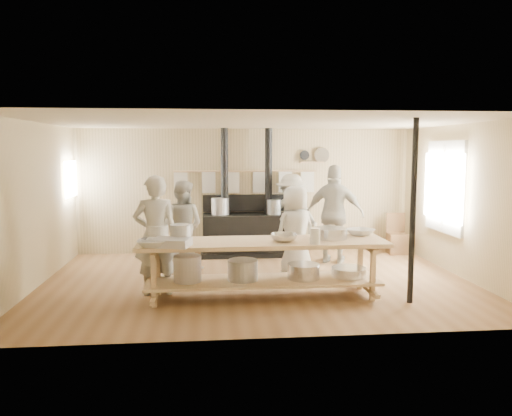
{
  "coord_description": "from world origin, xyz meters",
  "views": [
    {
      "loc": [
        -0.8,
        -8.0,
        2.16
      ],
      "look_at": [
        0.0,
        0.2,
        1.2
      ],
      "focal_mm": 35.0,
      "sensor_mm": 36.0,
      "label": 1
    }
  ],
  "objects_px": {
    "prep_table": "(263,263)",
    "chair": "(397,242)",
    "cook_left": "(182,226)",
    "stove": "(247,230)",
    "cook_far_left": "(156,235)",
    "cook_right": "(335,214)",
    "cook_center": "(295,232)",
    "roasting_pan": "(171,243)",
    "cook_by_window": "(291,215)"
  },
  "relations": [
    {
      "from": "cook_left",
      "to": "chair",
      "type": "relative_size",
      "value": 1.94
    },
    {
      "from": "cook_left",
      "to": "cook_right",
      "type": "relative_size",
      "value": 0.86
    },
    {
      "from": "cook_far_left",
      "to": "cook_by_window",
      "type": "xyz_separation_m",
      "value": [
        2.47,
        2.53,
        -0.06
      ]
    },
    {
      "from": "cook_center",
      "to": "cook_left",
      "type": "bearing_deg",
      "value": -42.96
    },
    {
      "from": "cook_center",
      "to": "cook_far_left",
      "type": "bearing_deg",
      "value": -3.39
    },
    {
      "from": "prep_table",
      "to": "cook_by_window",
      "type": "height_order",
      "value": "cook_by_window"
    },
    {
      "from": "cook_far_left",
      "to": "cook_center",
      "type": "relative_size",
      "value": 1.14
    },
    {
      "from": "stove",
      "to": "prep_table",
      "type": "height_order",
      "value": "stove"
    },
    {
      "from": "cook_far_left",
      "to": "cook_by_window",
      "type": "height_order",
      "value": "cook_far_left"
    },
    {
      "from": "cook_center",
      "to": "cook_right",
      "type": "xyz_separation_m",
      "value": [
        0.94,
        1.02,
        0.16
      ]
    },
    {
      "from": "cook_left",
      "to": "stove",
      "type": "bearing_deg",
      "value": -114.04
    },
    {
      "from": "cook_left",
      "to": "cook_center",
      "type": "xyz_separation_m",
      "value": [
        1.93,
        -0.7,
        -0.03
      ]
    },
    {
      "from": "prep_table",
      "to": "chair",
      "type": "bearing_deg",
      "value": 42.21
    },
    {
      "from": "cook_left",
      "to": "roasting_pan",
      "type": "xyz_separation_m",
      "value": [
        -0.04,
        -2.16,
        0.09
      ]
    },
    {
      "from": "stove",
      "to": "cook_far_left",
      "type": "xyz_separation_m",
      "value": [
        -1.57,
        -2.69,
        0.38
      ]
    },
    {
      "from": "cook_far_left",
      "to": "chair",
      "type": "xyz_separation_m",
      "value": [
        4.73,
        2.54,
        -0.65
      ]
    },
    {
      "from": "stove",
      "to": "chair",
      "type": "height_order",
      "value": "stove"
    },
    {
      "from": "roasting_pan",
      "to": "cook_center",
      "type": "bearing_deg",
      "value": 36.48
    },
    {
      "from": "cook_center",
      "to": "chair",
      "type": "distance_m",
      "value": 3.07
    },
    {
      "from": "cook_by_window",
      "to": "roasting_pan",
      "type": "xyz_separation_m",
      "value": [
        -2.19,
        -3.18,
        0.07
      ]
    },
    {
      "from": "prep_table",
      "to": "stove",
      "type": "bearing_deg",
      "value": 89.96
    },
    {
      "from": "cook_center",
      "to": "roasting_pan",
      "type": "relative_size",
      "value": 3.1
    },
    {
      "from": "stove",
      "to": "cook_right",
      "type": "bearing_deg",
      "value": -28.15
    },
    {
      "from": "chair",
      "to": "cook_right",
      "type": "bearing_deg",
      "value": -150.03
    },
    {
      "from": "prep_table",
      "to": "cook_far_left",
      "type": "bearing_deg",
      "value": 168.37
    },
    {
      "from": "cook_left",
      "to": "cook_by_window",
      "type": "bearing_deg",
      "value": -132.15
    },
    {
      "from": "prep_table",
      "to": "cook_left",
      "type": "bearing_deg",
      "value": 124.38
    },
    {
      "from": "cook_center",
      "to": "roasting_pan",
      "type": "height_order",
      "value": "cook_center"
    },
    {
      "from": "cook_center",
      "to": "chair",
      "type": "xyz_separation_m",
      "value": [
        2.48,
        1.74,
        -0.54
      ]
    },
    {
      "from": "prep_table",
      "to": "cook_left",
      "type": "xyz_separation_m",
      "value": [
        -1.25,
        1.83,
        0.29
      ]
    },
    {
      "from": "cook_center",
      "to": "chair",
      "type": "height_order",
      "value": "cook_center"
    },
    {
      "from": "stove",
      "to": "chair",
      "type": "xyz_separation_m",
      "value": [
        3.16,
        -0.15,
        -0.27
      ]
    },
    {
      "from": "prep_table",
      "to": "cook_far_left",
      "type": "distance_m",
      "value": 1.64
    },
    {
      "from": "cook_far_left",
      "to": "cook_right",
      "type": "xyz_separation_m",
      "value": [
        3.19,
        1.83,
        0.04
      ]
    },
    {
      "from": "stove",
      "to": "cook_left",
      "type": "bearing_deg",
      "value": -136.48
    },
    {
      "from": "prep_table",
      "to": "cook_center",
      "type": "relative_size",
      "value": 2.29
    },
    {
      "from": "cook_far_left",
      "to": "chair",
      "type": "distance_m",
      "value": 5.41
    },
    {
      "from": "stove",
      "to": "prep_table",
      "type": "bearing_deg",
      "value": -90.04
    },
    {
      "from": "prep_table",
      "to": "chair",
      "type": "height_order",
      "value": "prep_table"
    },
    {
      "from": "cook_by_window",
      "to": "roasting_pan",
      "type": "height_order",
      "value": "cook_by_window"
    },
    {
      "from": "cook_center",
      "to": "cook_by_window",
      "type": "bearing_deg",
      "value": -120.33
    },
    {
      "from": "prep_table",
      "to": "roasting_pan",
      "type": "bearing_deg",
      "value": -165.67
    },
    {
      "from": "stove",
      "to": "cook_by_window",
      "type": "relative_size",
      "value": 1.55
    },
    {
      "from": "cook_far_left",
      "to": "cook_left",
      "type": "height_order",
      "value": "cook_far_left"
    },
    {
      "from": "cook_right",
      "to": "cook_center",
      "type": "bearing_deg",
      "value": 69.65
    },
    {
      "from": "cook_right",
      "to": "roasting_pan",
      "type": "distance_m",
      "value": 3.83
    },
    {
      "from": "cook_right",
      "to": "chair",
      "type": "height_order",
      "value": "cook_right"
    },
    {
      "from": "chair",
      "to": "roasting_pan",
      "type": "relative_size",
      "value": 1.66
    },
    {
      "from": "cook_far_left",
      "to": "cook_right",
      "type": "bearing_deg",
      "value": -157.24
    },
    {
      "from": "cook_by_window",
      "to": "chair",
      "type": "height_order",
      "value": "cook_by_window"
    }
  ]
}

